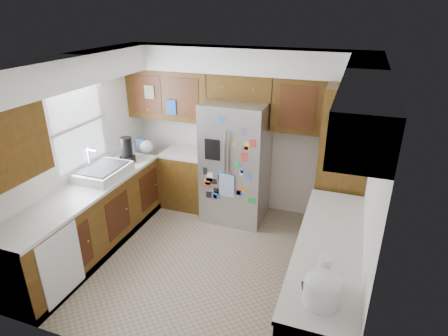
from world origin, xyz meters
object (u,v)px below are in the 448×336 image
at_px(rice_cooker, 322,288).
at_px(fridge, 236,162).
at_px(pantry, 343,166).
at_px(paper_towel, 323,270).

bearing_deg(rice_cooker, fridge, 121.11).
bearing_deg(pantry, rice_cooker, -90.01).
distance_m(pantry, fridge, 1.51).
relative_size(pantry, fridge, 1.19).
bearing_deg(rice_cooker, pantry, 89.99).
distance_m(fridge, rice_cooker, 2.91).
bearing_deg(paper_towel, rice_cooker, -86.13).
height_order(pantry, fridge, pantry).
bearing_deg(fridge, paper_towel, -56.62).
relative_size(rice_cooker, paper_towel, 1.24).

